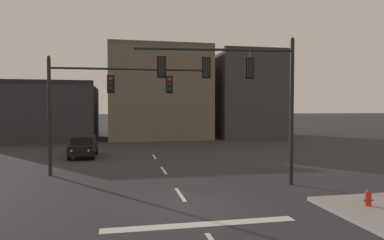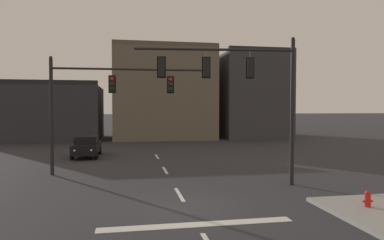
% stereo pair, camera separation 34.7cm
% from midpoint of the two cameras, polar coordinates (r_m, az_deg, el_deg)
% --- Properties ---
extents(ground_plane, '(400.00, 400.00, 0.00)m').
position_cam_midpoint_polar(ground_plane, '(13.71, -1.22, -14.02)').
color(ground_plane, '#2B2B30').
extents(stop_bar_paint, '(6.40, 0.50, 0.01)m').
position_cam_midpoint_polar(stop_bar_paint, '(11.83, 0.59, -16.62)').
color(stop_bar_paint, silver).
rests_on(stop_bar_paint, ground).
extents(lane_centreline, '(0.16, 26.40, 0.01)m').
position_cam_midpoint_polar(lane_centreline, '(15.61, -2.57, -12.00)').
color(lane_centreline, silver).
rests_on(lane_centreline, ground).
extents(signal_mast_near_side, '(7.68, 0.98, 7.20)m').
position_cam_midpoint_polar(signal_mast_near_side, '(17.10, 7.74, 5.97)').
color(signal_mast_near_side, black).
rests_on(signal_mast_near_side, ground).
extents(signal_mast_far_side, '(8.77, 0.60, 6.67)m').
position_cam_midpoint_polar(signal_mast_far_side, '(20.58, -15.53, 3.95)').
color(signal_mast_far_side, black).
rests_on(signal_mast_far_side, ground).
extents(car_lot_nearside, '(1.95, 4.47, 1.61)m').
position_cam_midpoint_polar(car_lot_nearside, '(28.20, -17.58, -4.03)').
color(car_lot_nearside, black).
rests_on(car_lot_nearside, ground).
extents(fire_hydrant, '(0.40, 0.30, 0.75)m').
position_cam_midpoint_polar(fire_hydrant, '(14.75, 26.12, -11.75)').
color(fire_hydrant, red).
rests_on(fire_hydrant, ground).
extents(building_row, '(35.48, 11.69, 11.17)m').
position_cam_midpoint_polar(building_row, '(44.27, -5.12, 3.26)').
color(building_row, '#2D2D33').
rests_on(building_row, ground).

